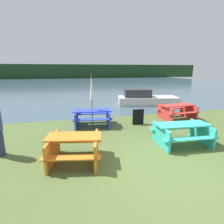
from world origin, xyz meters
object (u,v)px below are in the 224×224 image
at_px(picnic_table_red, 177,110).
at_px(umbrella_white, 92,88).
at_px(picnic_table_teal, 182,132).
at_px(picnic_table_blue, 92,116).
at_px(boat, 145,99).
at_px(picnic_table_orange, 74,146).
at_px(signboard, 138,117).

distance_m(picnic_table_red, umbrella_white, 4.78).
xyz_separation_m(picnic_table_teal, picnic_table_red, (1.79, 2.92, 0.01)).
bearing_deg(picnic_table_red, umbrella_white, -179.46).
bearing_deg(picnic_table_blue, boat, 41.96).
height_order(picnic_table_orange, picnic_table_teal, picnic_table_orange).
bearing_deg(signboard, boat, 61.58).
relative_size(picnic_table_blue, boat, 0.41).
bearing_deg(boat, picnic_table_teal, -91.82).
distance_m(picnic_table_orange, picnic_table_blue, 3.35).
bearing_deg(picnic_table_blue, umbrella_white, 0.00).
height_order(picnic_table_orange, picnic_table_blue, picnic_table_orange).
bearing_deg(picnic_table_blue, signboard, -9.05).
bearing_deg(signboard, picnic_table_teal, -76.27).
xyz_separation_m(picnic_table_blue, boat, (4.62, 4.16, -0.03)).
height_order(picnic_table_blue, umbrella_white, umbrella_white).
relative_size(picnic_table_red, boat, 0.39).
height_order(picnic_table_blue, signboard, picnic_table_blue).
bearing_deg(picnic_table_orange, boat, 52.81).
relative_size(umbrella_white, signboard, 3.26).
xyz_separation_m(picnic_table_teal, picnic_table_blue, (-2.80, 2.88, 0.00)).
xyz_separation_m(picnic_table_teal, umbrella_white, (-2.80, 2.88, 1.35)).
bearing_deg(picnic_table_blue, picnic_table_teal, -45.76).
bearing_deg(picnic_table_orange, picnic_table_red, 30.33).
bearing_deg(picnic_table_orange, umbrella_white, 73.28).
bearing_deg(picnic_table_red, boat, 89.56).
distance_m(picnic_table_teal, picnic_table_blue, 4.02).
distance_m(picnic_table_orange, boat, 9.24).
distance_m(picnic_table_red, signboard, 2.44).
bearing_deg(picnic_table_teal, signboard, 103.73).
bearing_deg(umbrella_white, picnic_table_blue, 0.00).
relative_size(picnic_table_teal, picnic_table_red, 1.08).
distance_m(picnic_table_blue, signboard, 2.22).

